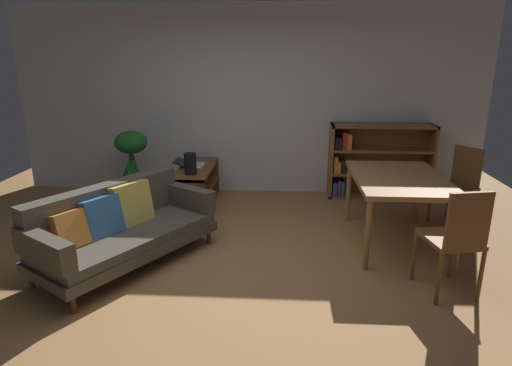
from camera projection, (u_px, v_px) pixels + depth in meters
The scene contains 11 objects.
ground_plane at pixel (227, 275), 4.09m from camera, with size 8.16×8.16×0.00m, color #9E7042.
back_wall_panel at pixel (248, 101), 6.27m from camera, with size 6.80×0.10×2.70m, color silver.
fabric_couch at pixel (120, 226), 4.25m from camera, with size 1.62×1.93×0.77m.
media_console at pixel (196, 187), 5.87m from camera, with size 0.44×1.20×0.55m.
open_laptop at pixel (191, 164), 5.85m from camera, with size 0.40×0.34×0.09m.
desk_speaker at pixel (190, 164), 5.43m from camera, with size 0.16×0.16×0.27m.
potted_floor_plant at pixel (132, 154), 5.97m from camera, with size 0.45×0.45×1.00m.
dining_table at pixel (399, 183), 4.59m from camera, with size 0.95×1.38×0.76m.
dining_chair_near at pixel (459, 182), 5.22m from camera, with size 0.57×0.57×0.94m.
dining_chair_far at pixel (456, 236), 3.60m from camera, with size 0.49×0.53×0.98m.
bookshelf at pixel (374, 161), 6.22m from camera, with size 1.45×0.35×1.06m.
Camera 1 is at (0.50, -3.63, 2.02)m, focal length 30.26 mm.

